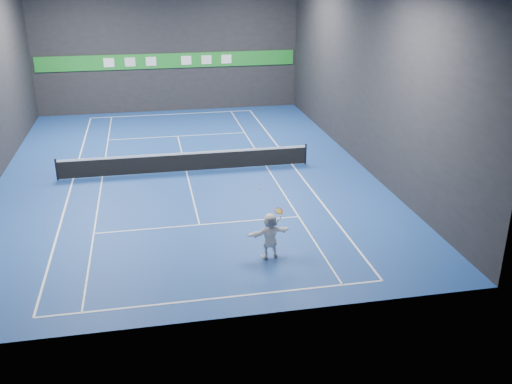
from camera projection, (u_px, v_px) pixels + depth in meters
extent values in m
plane|color=navy|center=(186.00, 172.00, 28.66)|extent=(26.00, 26.00, 0.00)
cube|color=black|center=(168.00, 46.00, 38.81)|extent=(18.00, 0.10, 9.00)
cube|color=black|center=(219.00, 176.00, 15.15)|extent=(18.00, 0.10, 9.00)
cube|color=black|center=(362.00, 75.00, 28.59)|extent=(0.10, 26.00, 9.00)
cube|color=white|center=(217.00, 298.00, 17.84)|extent=(10.98, 0.08, 0.01)
cube|color=white|center=(172.00, 114.00, 39.48)|extent=(10.98, 0.08, 0.01)
cube|color=white|center=(73.00, 179.00, 27.68)|extent=(0.08, 23.78, 0.01)
cube|color=white|center=(292.00, 165.00, 29.65)|extent=(0.08, 23.78, 0.01)
cube|color=white|center=(102.00, 177.00, 27.93)|extent=(0.06, 23.78, 0.01)
cube|color=white|center=(266.00, 166.00, 29.40)|extent=(0.06, 23.78, 0.01)
cube|color=white|center=(199.00, 225.00, 22.84)|extent=(8.23, 0.06, 0.01)
cube|color=white|center=(178.00, 136.00, 34.48)|extent=(8.23, 0.06, 0.01)
cube|color=white|center=(186.00, 171.00, 28.66)|extent=(0.06, 12.80, 0.01)
imported|color=white|center=(270.00, 236.00, 20.04)|extent=(1.64, 0.78, 1.69)
sphere|color=#F7FB29|center=(260.00, 189.00, 19.42)|extent=(0.06, 0.06, 0.06)
cylinder|color=black|center=(57.00, 170.00, 27.35)|extent=(0.10, 0.10, 1.07)
cylinder|color=black|center=(306.00, 154.00, 29.57)|extent=(0.10, 0.10, 1.07)
cube|color=black|center=(186.00, 163.00, 28.49)|extent=(12.40, 0.03, 0.86)
cube|color=white|center=(186.00, 154.00, 28.31)|extent=(12.40, 0.04, 0.10)
cube|color=#1D8829|center=(169.00, 61.00, 39.13)|extent=(17.64, 0.06, 1.00)
cube|color=white|center=(109.00, 63.00, 38.36)|extent=(0.70, 0.04, 0.60)
cube|color=silver|center=(130.00, 62.00, 38.61)|extent=(0.70, 0.04, 0.60)
cube|color=white|center=(151.00, 61.00, 38.86)|extent=(0.70, 0.04, 0.60)
cube|color=white|center=(186.00, 60.00, 39.29)|extent=(0.70, 0.04, 0.60)
cube|color=white|center=(206.00, 60.00, 39.54)|extent=(0.70, 0.04, 0.60)
cube|color=white|center=(226.00, 59.00, 39.79)|extent=(0.70, 0.04, 0.60)
torus|color=red|center=(279.00, 211.00, 19.80)|extent=(0.43, 0.40, 0.20)
cylinder|color=#C0D44A|center=(280.00, 211.00, 19.82)|extent=(0.37, 0.30, 0.24)
cylinder|color=red|center=(281.00, 218.00, 19.91)|extent=(0.07, 0.14, 0.17)
cylinder|color=yellow|center=(278.00, 221.00, 19.92)|extent=(0.09, 0.20, 0.23)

